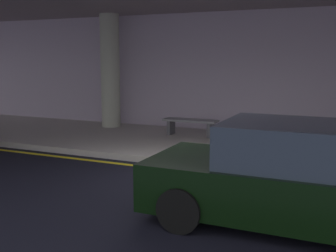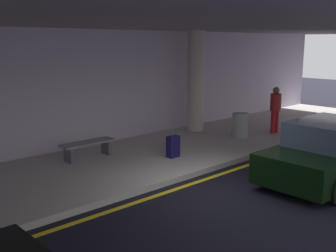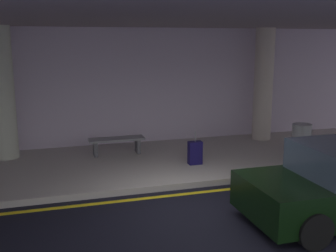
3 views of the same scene
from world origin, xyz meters
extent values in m
plane|color=black|center=(0.00, 0.00, 0.00)|extent=(60.00, 60.00, 0.00)
cube|color=#B2AAA4|center=(0.00, 3.10, 0.07)|extent=(26.00, 4.20, 0.15)
cube|color=yellow|center=(0.00, 0.70, 0.00)|extent=(26.00, 0.14, 0.01)
cylinder|color=#B7A99F|center=(4.00, 4.46, 1.97)|extent=(0.62, 0.62, 3.65)
cube|color=gray|center=(0.00, 2.60, 3.95)|extent=(28.00, 13.20, 0.30)
cube|color=#B8A8C0|center=(0.00, 5.35, 1.90)|extent=(26.00, 0.30, 3.80)
cube|color=black|center=(2.60, -1.41, 0.55)|extent=(4.10, 1.80, 0.70)
cube|color=#2D3847|center=(2.70, -1.41, 1.20)|extent=(2.10, 1.60, 0.60)
cylinder|color=black|center=(3.95, -0.56, 0.32)|extent=(0.64, 0.22, 0.64)
cylinder|color=black|center=(1.25, -0.56, 0.32)|extent=(0.64, 0.22, 0.64)
cylinder|color=black|center=(1.25, -2.26, 0.32)|extent=(0.64, 0.22, 0.64)
cylinder|color=maroon|center=(5.65, 2.17, 0.56)|extent=(0.16, 0.16, 0.82)
cylinder|color=maroon|center=(5.87, 2.17, 0.56)|extent=(0.16, 0.16, 0.82)
cylinder|color=maroon|center=(5.76, 2.17, 1.28)|extent=(0.38, 0.38, 0.62)
sphere|color=brown|center=(5.76, 2.17, 1.71)|extent=(0.24, 0.24, 0.24)
cube|color=#141046|center=(0.86, 2.36, 0.46)|extent=(0.36, 0.22, 0.62)
cylinder|color=slate|center=(0.86, 2.36, 0.91)|extent=(0.02, 0.02, 0.28)
cube|color=slate|center=(-0.98, 3.94, 0.60)|extent=(1.60, 0.50, 0.06)
cube|color=#4C4C51|center=(-1.60, 3.94, 0.36)|extent=(0.10, 0.40, 0.42)
cube|color=#4C4C51|center=(-0.36, 3.94, 0.36)|extent=(0.10, 0.40, 0.42)
cylinder|color=gray|center=(4.28, 2.59, 0.57)|extent=(0.56, 0.56, 0.85)
camera|label=1|loc=(3.34, -7.36, 2.38)|focal=44.82mm
camera|label=2|loc=(-6.98, -5.87, 3.40)|focal=43.79mm
camera|label=3|loc=(-2.87, -7.64, 3.40)|focal=44.19mm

